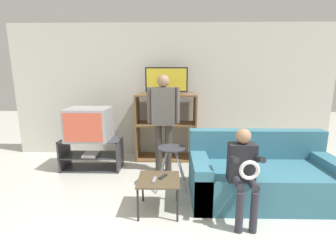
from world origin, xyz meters
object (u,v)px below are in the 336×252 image
(media_shelf, at_px, (166,126))
(snack_table, at_px, (159,182))
(television_flat, at_px, (166,81))
(folding_stool, at_px, (172,154))
(person_seated_child, at_px, (243,168))
(person_standing_adult, at_px, (163,114))
(remote_control_black, at_px, (163,177))
(tv_stand, at_px, (92,154))
(couch, at_px, (262,176))
(remote_control_white, at_px, (154,180))
(television_main, at_px, (89,124))

(media_shelf, xyz_separation_m, snack_table, (-0.03, -1.90, -0.28))
(television_flat, relative_size, folding_stool, 1.28)
(folding_stool, height_order, person_seated_child, person_seated_child)
(person_standing_adult, bearing_deg, remote_control_black, -88.14)
(remote_control_black, distance_m, person_seated_child, 0.94)
(television_flat, bearing_deg, tv_stand, -157.31)
(snack_table, height_order, remote_control_black, remote_control_black)
(couch, relative_size, person_seated_child, 1.81)
(remote_control_white, relative_size, person_seated_child, 0.14)
(person_seated_child, bearing_deg, snack_table, 169.66)
(television_main, bearing_deg, tv_stand, 58.27)
(remote_control_white, xyz_separation_m, person_seated_child, (0.99, -0.12, 0.20))
(tv_stand, bearing_deg, couch, -20.08)
(media_shelf, distance_m, couch, 2.06)
(snack_table, distance_m, person_seated_child, 0.99)
(television_main, relative_size, snack_table, 1.41)
(tv_stand, xyz_separation_m, television_flat, (1.30, 0.54, 1.24))
(snack_table, bearing_deg, person_standing_adult, 89.52)
(couch, bearing_deg, television_main, 160.29)
(television_flat, bearing_deg, person_standing_adult, -93.06)
(tv_stand, distance_m, person_standing_adult, 1.46)
(folding_stool, relative_size, remote_control_white, 4.28)
(television_flat, bearing_deg, folding_stool, -85.17)
(remote_control_black, height_order, person_standing_adult, person_standing_adult)
(remote_control_black, relative_size, couch, 0.08)
(couch, distance_m, person_seated_child, 0.77)
(couch, bearing_deg, remote_control_white, -163.26)
(remote_control_black, xyz_separation_m, person_seated_child, (0.90, -0.21, 0.20))
(remote_control_black, relative_size, remote_control_white, 1.00)
(couch, bearing_deg, person_seated_child, -127.90)
(television_main, distance_m, person_standing_adult, 1.29)
(snack_table, xyz_separation_m, person_standing_adult, (0.01, 1.23, 0.62))
(media_shelf, xyz_separation_m, couch, (1.34, -1.53, -0.36))
(television_flat, distance_m, remote_control_black, 2.13)
(television_flat, height_order, couch, television_flat)
(remote_control_black, relative_size, person_seated_child, 0.14)
(person_standing_adult, relative_size, person_seated_child, 1.54)
(tv_stand, distance_m, person_seated_child, 2.69)
(snack_table, height_order, couch, couch)
(snack_table, xyz_separation_m, remote_control_black, (0.05, 0.04, 0.06))
(tv_stand, distance_m, folding_stool, 1.58)
(folding_stool, distance_m, person_seated_child, 1.15)
(folding_stool, xyz_separation_m, remote_control_black, (-0.10, -0.60, -0.09))
(remote_control_white, bearing_deg, snack_table, 52.33)
(folding_stool, height_order, remote_control_black, folding_stool)
(folding_stool, height_order, person_standing_adult, person_standing_adult)
(folding_stool, relative_size, person_standing_adult, 0.38)
(remote_control_white, bearing_deg, television_main, 137.89)
(tv_stand, relative_size, person_standing_adult, 0.62)
(media_shelf, relative_size, television_flat, 1.62)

